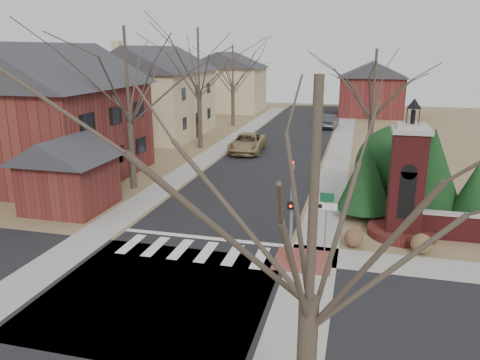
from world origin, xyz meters
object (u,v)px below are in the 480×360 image
(sign_post, at_px, (326,211))
(traffic_signal_pole, at_px, (292,205))
(distant_car, at_px, (329,121))
(pickup_truck, at_px, (247,143))
(brick_gate_monument, at_px, (405,192))

(sign_post, bearing_deg, traffic_signal_pole, -132.43)
(distant_car, bearing_deg, sign_post, 98.95)
(distant_car, bearing_deg, pickup_truck, 73.53)
(brick_gate_monument, bearing_deg, traffic_signal_pole, -136.76)
(pickup_truck, bearing_deg, sign_post, -70.28)
(traffic_signal_pole, distance_m, distant_car, 35.57)
(brick_gate_monument, distance_m, distant_car, 31.63)
(traffic_signal_pole, xyz_separation_m, distant_car, (-0.90, 35.52, -1.83))
(sign_post, distance_m, pickup_truck, 20.97)
(brick_gate_monument, bearing_deg, pickup_truck, 125.18)
(traffic_signal_pole, bearing_deg, sign_post, 47.57)
(sign_post, xyz_separation_m, pickup_truck, (-8.09, 19.31, -1.16))
(pickup_truck, height_order, distant_car, pickup_truck)
(traffic_signal_pole, relative_size, pickup_truck, 0.79)
(traffic_signal_pole, height_order, sign_post, traffic_signal_pole)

